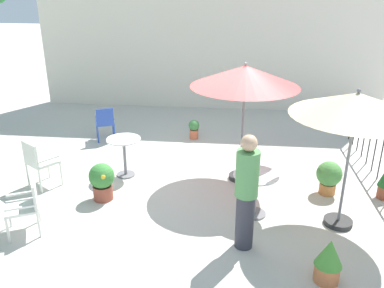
# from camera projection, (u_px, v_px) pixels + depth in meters

# --- Properties ---
(ground_plane) EXTENTS (60.00, 60.00, 0.00)m
(ground_plane) POSITION_uv_depth(u_px,v_px,m) (192.00, 178.00, 7.76)
(ground_plane) COLOR beige
(villa_facade) EXTENTS (10.04, 0.30, 5.13)m
(villa_facade) POSITION_uv_depth(u_px,v_px,m) (211.00, 19.00, 11.31)
(villa_facade) COLOR silver
(villa_facade) RESTS_ON ground
(patio_umbrella_0) EXTENTS (1.95, 1.95, 2.26)m
(patio_umbrella_0) POSITION_uv_depth(u_px,v_px,m) (245.00, 77.00, 7.01)
(patio_umbrella_0) COLOR #2D2D2D
(patio_umbrella_0) RESTS_ON ground
(patio_umbrella_1) EXTENTS (1.86, 1.86, 2.18)m
(patio_umbrella_1) POSITION_uv_depth(u_px,v_px,m) (356.00, 106.00, 5.57)
(patio_umbrella_1) COLOR #2D2D2D
(patio_umbrella_1) RESTS_ON ground
(cafe_table_0) EXTENTS (0.72, 0.72, 0.73)m
(cafe_table_0) POSITION_uv_depth(u_px,v_px,m) (255.00, 187.00, 6.37)
(cafe_table_0) COLOR white
(cafe_table_0) RESTS_ON ground
(cafe_table_1) EXTENTS (0.65, 0.65, 0.78)m
(cafe_table_1) POSITION_uv_depth(u_px,v_px,m) (124.00, 150.00, 7.69)
(cafe_table_1) COLOR white
(cafe_table_1) RESTS_ON ground
(patio_chair_0) EXTENTS (0.63, 0.64, 0.84)m
(patio_chair_0) POSITION_uv_depth(u_px,v_px,m) (27.00, 203.00, 5.95)
(patio_chair_0) COLOR silver
(patio_chair_0) RESTS_ON ground
(patio_chair_1) EXTENTS (0.66, 0.66, 0.91)m
(patio_chair_1) POSITION_uv_depth(u_px,v_px,m) (38.00, 160.00, 7.26)
(patio_chair_1) COLOR white
(patio_chair_1) RESTS_ON ground
(patio_chair_2) EXTENTS (0.55, 0.55, 0.83)m
(patio_chair_2) POSITION_uv_depth(u_px,v_px,m) (105.00, 121.00, 9.47)
(patio_chair_2) COLOR #26439D
(patio_chair_2) RESTS_ON ground
(potted_plant_0) EXTENTS (0.35, 0.35, 0.61)m
(potted_plant_0) POSITION_uv_depth(u_px,v_px,m) (329.00, 260.00, 4.98)
(potted_plant_0) COLOR #BC6B40
(potted_plant_0) RESTS_ON ground
(potted_plant_2) EXTENTS (0.26, 0.26, 0.47)m
(potted_plant_2) POSITION_uv_depth(u_px,v_px,m) (194.00, 128.00, 9.66)
(potted_plant_2) COLOR #C76141
(potted_plant_2) RESTS_ON ground
(potted_plant_3) EXTENTS (0.45, 0.45, 0.62)m
(potted_plant_3) POSITION_uv_depth(u_px,v_px,m) (329.00, 176.00, 7.09)
(potted_plant_3) COLOR #BE743B
(potted_plant_3) RESTS_ON ground
(potted_plant_4) EXTENTS (0.44, 0.44, 0.67)m
(potted_plant_4) POSITION_uv_depth(u_px,v_px,m) (102.00, 180.00, 6.89)
(potted_plant_4) COLOR brown
(potted_plant_4) RESTS_ON ground
(standing_person) EXTENTS (0.39, 0.39, 1.71)m
(standing_person) POSITION_uv_depth(u_px,v_px,m) (246.00, 192.00, 5.45)
(standing_person) COLOR #33333D
(standing_person) RESTS_ON ground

